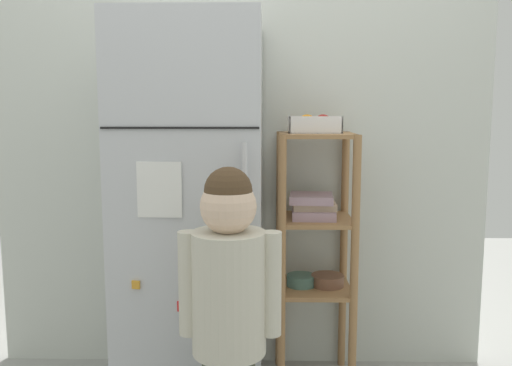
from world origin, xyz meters
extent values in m
cube|color=silver|center=(0.00, 0.34, 1.07)|extent=(2.39, 0.03, 2.15)
cube|color=silver|center=(-0.19, 0.02, 0.82)|extent=(0.60, 0.59, 1.65)
cube|color=black|center=(-0.19, -0.28, 1.20)|extent=(0.59, 0.01, 0.01)
cylinder|color=silver|center=(0.05, -0.30, 0.89)|extent=(0.02, 0.02, 0.52)
cube|color=white|center=(-0.27, -0.28, 0.97)|extent=(0.17, 0.01, 0.21)
cube|color=#39AEE0|center=(-0.03, -0.28, 1.01)|extent=(0.03, 0.01, 0.02)
cube|color=#3BCE16|center=(-0.03, -0.28, 0.78)|extent=(0.04, 0.02, 0.04)
cube|color=#C82573|center=(-0.17, -0.28, 0.71)|extent=(0.03, 0.01, 0.03)
cube|color=gold|center=(-0.37, -0.28, 0.60)|extent=(0.03, 0.01, 0.03)
cube|color=#6D33E8|center=(-0.09, -0.28, 0.69)|extent=(0.03, 0.01, 0.03)
cube|color=red|center=(-0.20, -0.28, 0.51)|extent=(0.04, 0.02, 0.04)
cylinder|color=beige|center=(0.00, -0.51, 0.65)|extent=(0.25, 0.25, 0.42)
sphere|color=beige|center=(0.00, -0.44, 0.85)|extent=(0.11, 0.11, 0.11)
sphere|color=beige|center=(0.00, -0.51, 0.95)|extent=(0.19, 0.19, 0.19)
sphere|color=#4C3823|center=(0.00, -0.51, 1.00)|extent=(0.16, 0.16, 0.16)
cylinder|color=beige|center=(-0.14, -0.51, 0.68)|extent=(0.07, 0.07, 0.36)
cylinder|color=beige|center=(0.14, -0.51, 0.68)|extent=(0.07, 0.07, 0.36)
cylinder|color=#9E7247|center=(0.19, -0.03, 0.58)|extent=(0.04, 0.04, 1.16)
cylinder|color=#9E7247|center=(0.50, -0.03, 0.58)|extent=(0.04, 0.04, 1.16)
cylinder|color=#9E7247|center=(0.19, 0.30, 0.58)|extent=(0.04, 0.04, 1.16)
cylinder|color=#9E7247|center=(0.50, 0.30, 0.58)|extent=(0.04, 0.04, 1.16)
cube|color=#9E7247|center=(0.35, 0.14, 1.15)|extent=(0.33, 0.34, 0.02)
cube|color=#9E7247|center=(0.35, 0.14, 0.77)|extent=(0.33, 0.34, 0.02)
cube|color=#9E7247|center=(0.35, 0.14, 0.45)|extent=(0.33, 0.34, 0.02)
cube|color=#B293A3|center=(0.34, 0.13, 0.80)|extent=(0.20, 0.20, 0.04)
cube|color=#C6AD8E|center=(0.34, 0.15, 0.84)|extent=(0.19, 0.20, 0.03)
cube|color=#B293A3|center=(0.33, 0.13, 0.87)|extent=(0.21, 0.21, 0.04)
cylinder|color=#4C7266|center=(0.29, 0.14, 0.49)|extent=(0.13, 0.13, 0.05)
cylinder|color=brown|center=(0.41, 0.14, 0.49)|extent=(0.15, 0.15, 0.05)
cube|color=white|center=(0.34, 0.14, 1.16)|extent=(0.23, 0.14, 0.01)
cube|color=white|center=(0.34, 0.07, 1.20)|extent=(0.23, 0.01, 0.07)
cube|color=white|center=(0.34, 0.20, 1.20)|extent=(0.23, 0.01, 0.07)
cube|color=white|center=(0.23, 0.14, 1.20)|extent=(0.01, 0.14, 0.07)
cube|color=white|center=(0.45, 0.14, 1.20)|extent=(0.01, 0.14, 0.07)
sphere|color=#A8251F|center=(0.37, 0.12, 1.21)|extent=(0.08, 0.08, 0.08)
sphere|color=maroon|center=(0.33, 0.16, 1.20)|extent=(0.07, 0.07, 0.07)
sphere|color=orange|center=(0.30, 0.12, 1.21)|extent=(0.08, 0.08, 0.08)
camera|label=1|loc=(0.12, -2.28, 1.27)|focal=38.09mm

